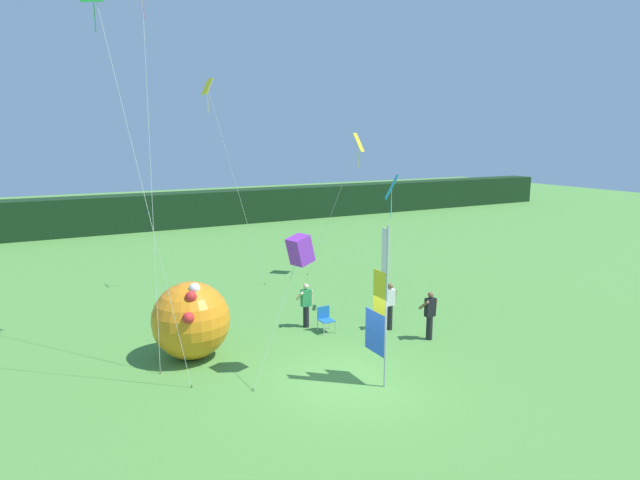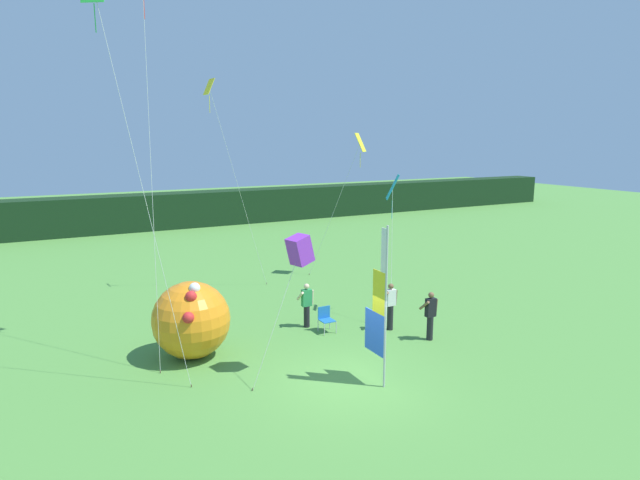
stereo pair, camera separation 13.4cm
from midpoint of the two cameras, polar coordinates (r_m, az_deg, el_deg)
ground_plane at (r=15.73m, az=3.56°, el=-14.91°), size 120.00×120.00×0.00m
distant_treeline at (r=42.40m, az=-17.48°, el=2.91°), size 80.00×2.40×2.67m
banner_flag at (r=14.97m, az=6.62°, el=-7.30°), size 0.06×1.03×4.56m
person_near_banner at (r=19.61m, az=-1.24°, el=-6.84°), size 0.55×0.48×1.64m
person_mid_field at (r=18.79m, az=11.89°, el=-7.77°), size 0.55×0.48×1.69m
person_far_left at (r=19.50m, az=7.71°, el=-6.90°), size 0.55×0.48×1.72m
inflatable_balloon at (r=17.37m, az=-13.35°, el=-8.28°), size 2.44×2.46×2.53m
folding_chair at (r=19.29m, az=0.82°, el=-8.27°), size 0.51×0.51×0.89m
kite_yellow_diamond_0 at (r=23.76m, az=-11.08°, el=14.00°), size 2.69×0.57×9.28m
kite_yellow_diamond_1 at (r=26.06m, az=4.26°, el=9.73°), size 2.50×1.78×7.06m
kite_cyan_diamond_3 at (r=20.55m, az=7.93°, el=5.17°), size 1.51×2.11×5.46m
kite_green_diamond_4 at (r=15.63m, az=-22.17°, el=21.28°), size 1.96×1.71×11.02m
kite_purple_box_5 at (r=15.05m, az=-1.91°, el=-1.09°), size 2.07×0.73×4.17m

